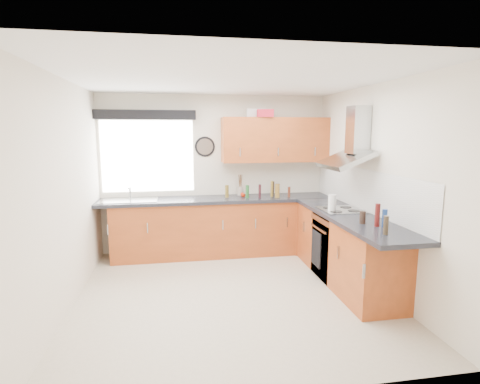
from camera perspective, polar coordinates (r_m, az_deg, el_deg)
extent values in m
plane|color=beige|center=(4.66, -1.33, -15.24)|extent=(3.60, 3.60, 0.00)
cube|color=white|center=(4.29, -1.46, 16.85)|extent=(3.60, 3.60, 0.02)
cube|color=silver|center=(6.07, -3.83, 2.74)|extent=(3.60, 0.02, 2.50)
cube|color=silver|center=(2.57, 4.42, -6.14)|extent=(3.60, 0.02, 2.50)
cube|color=silver|center=(4.42, -25.15, -0.52)|extent=(0.02, 3.60, 2.50)
cube|color=silver|center=(4.89, 19.97, 0.65)|extent=(0.02, 3.60, 2.50)
cube|color=white|center=(6.02, -13.89, 5.31)|extent=(1.40, 0.02, 1.10)
cube|color=black|center=(5.93, -14.19, 11.34)|extent=(1.50, 0.18, 0.14)
cube|color=white|center=(5.16, 18.20, 0.37)|extent=(0.01, 3.00, 0.54)
cube|color=#903E19|center=(5.93, -4.43, -5.49)|extent=(3.00, 0.58, 0.86)
cube|color=#903E19|center=(6.26, 10.37, -4.82)|extent=(0.60, 0.60, 0.86)
cube|color=#903E19|center=(5.07, 15.73, -8.37)|extent=(0.58, 2.10, 0.86)
cube|color=black|center=(5.83, -3.49, -1.15)|extent=(3.60, 0.62, 0.05)
cube|color=black|center=(4.82, 16.62, -3.72)|extent=(0.62, 2.42, 0.05)
cube|color=black|center=(5.19, 14.92, -7.96)|extent=(0.56, 0.58, 0.85)
cube|color=#A5AAAE|center=(5.07, 15.15, -2.64)|extent=(0.52, 0.52, 0.01)
cube|color=#903E19|center=(6.03, 5.38, 7.92)|extent=(1.70, 0.35, 0.70)
cube|color=white|center=(5.94, -4.91, -5.77)|extent=(0.56, 0.54, 0.80)
cylinder|color=black|center=(6.01, -5.36, 6.89)|extent=(0.32, 0.04, 0.32)
cube|color=white|center=(6.07, 2.56, 11.89)|extent=(0.35, 0.28, 0.13)
cube|color=#A81726|center=(5.89, 3.84, 11.88)|extent=(0.28, 0.25, 0.12)
cylinder|color=#A19384|center=(6.06, 0.05, 0.17)|extent=(0.11, 0.11, 0.14)
cylinder|color=white|center=(4.95, 13.87, -1.66)|extent=(0.11, 0.11, 0.22)
cylinder|color=#572312|center=(5.93, 7.48, 0.01)|extent=(0.04, 0.04, 0.16)
cylinder|color=brown|center=(5.85, -2.01, 0.11)|extent=(0.06, 0.06, 0.19)
cylinder|color=brown|center=(5.93, 4.89, 0.49)|extent=(0.04, 0.04, 0.25)
cylinder|color=#331217|center=(5.80, 3.03, 0.12)|extent=(0.04, 0.04, 0.21)
cylinder|color=#1E5621|center=(5.80, 1.12, 0.06)|extent=(0.05, 0.05, 0.20)
cylinder|color=black|center=(6.11, 5.02, 0.60)|extent=(0.05, 0.05, 0.22)
cylinder|color=brown|center=(5.87, 5.71, 0.20)|extent=(0.07, 0.07, 0.21)
cylinder|color=black|center=(4.41, 18.18, -3.71)|extent=(0.07, 0.07, 0.14)
cylinder|color=navy|center=(4.33, 21.16, -3.75)|extent=(0.06, 0.06, 0.19)
cylinder|color=#3C3021|center=(4.02, 21.34, -4.74)|extent=(0.05, 0.05, 0.19)
cylinder|color=#571212|center=(4.32, 20.20, -3.32)|extent=(0.05, 0.05, 0.25)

